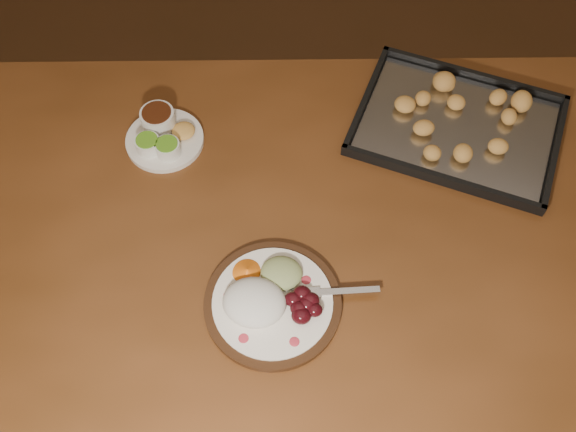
# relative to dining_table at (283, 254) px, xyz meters

# --- Properties ---
(ground) EXTENTS (4.00, 4.00, 0.00)m
(ground) POSITION_rel_dining_table_xyz_m (-0.01, 0.10, -0.65)
(ground) COLOR #502F1B
(ground) RESTS_ON ground
(dining_table) EXTENTS (1.63, 1.14, 0.75)m
(dining_table) POSITION_rel_dining_table_xyz_m (0.00, 0.00, 0.00)
(dining_table) COLOR brown
(dining_table) RESTS_ON ground
(dinner_plate) EXTENTS (0.31, 0.25, 0.06)m
(dinner_plate) POSITION_rel_dining_table_xyz_m (0.00, -0.15, 0.12)
(dinner_plate) COLOR #331C0E
(dinner_plate) RESTS_ON dining_table
(condiment_saucer) EXTENTS (0.16, 0.16, 0.05)m
(condiment_saucer) POSITION_rel_dining_table_xyz_m (-0.28, 0.18, 0.12)
(condiment_saucer) COLOR silver
(condiment_saucer) RESTS_ON dining_table
(baking_tray) EXTENTS (0.47, 0.39, 0.04)m
(baking_tray) POSITION_rel_dining_table_xyz_m (0.32, 0.30, 0.11)
(baking_tray) COLOR black
(baking_tray) RESTS_ON dining_table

